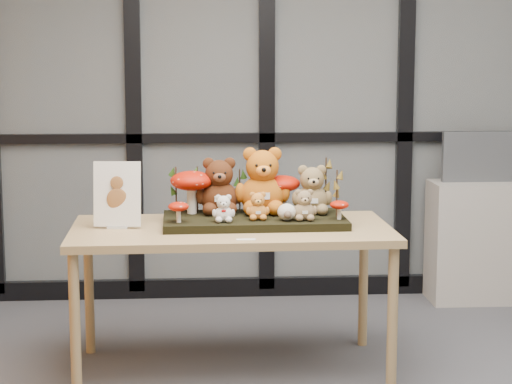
{
  "coord_description": "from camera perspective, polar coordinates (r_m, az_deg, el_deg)",
  "views": [
    {
      "loc": [
        -0.93,
        -3.47,
        1.62
      ],
      "look_at": [
        -0.62,
        1.01,
        0.92
      ],
      "focal_mm": 65.0,
      "sensor_mm": 36.0,
      "label": 1
    }
  ],
  "objects": [
    {
      "name": "room_shell",
      "position": [
        3.59,
        11.23,
        9.62
      ],
      "size": [
        5.0,
        5.0,
        5.0
      ],
      "color": "#B2B0A8",
      "rests_on": "floor"
    },
    {
      "name": "glass_partition",
      "position": [
        6.01,
        4.98,
        6.88
      ],
      "size": [
        4.9,
        0.06,
        2.78
      ],
      "color": "#2D383F",
      "rests_on": "floor"
    },
    {
      "name": "display_table",
      "position": [
        4.61,
        -1.52,
        -2.97
      ],
      "size": [
        1.6,
        0.82,
        0.74
      ],
      "rotation": [
        0.0,
        0.0,
        0.02
      ],
      "color": "#A48059",
      "rests_on": "floor"
    },
    {
      "name": "diorama_tray",
      "position": [
        4.66,
        -0.11,
        -1.76
      ],
      "size": [
        0.92,
        0.47,
        0.04
      ],
      "primitive_type": "cube",
      "rotation": [
        0.0,
        0.0,
        0.02
      ],
      "color": "black",
      "rests_on": "display_table"
    },
    {
      "name": "bear_pooh_yellow",
      "position": [
        4.74,
        0.39,
        0.93
      ],
      "size": [
        0.29,
        0.26,
        0.37
      ],
      "primitive_type": null,
      "rotation": [
        0.0,
        0.0,
        0.02
      ],
      "color": "#BD5F12",
      "rests_on": "diorama_tray"
    },
    {
      "name": "bear_brown_medium",
      "position": [
        4.74,
        -2.28,
        0.58
      ],
      "size": [
        0.24,
        0.22,
        0.32
      ],
      "primitive_type": null,
      "rotation": [
        0.0,
        0.0,
        0.02
      ],
      "color": "#45200E",
      "rests_on": "diorama_tray"
    },
    {
      "name": "bear_tan_back",
      "position": [
        4.74,
        3.46,
        0.32
      ],
      "size": [
        0.21,
        0.19,
        0.27
      ],
      "primitive_type": null,
      "rotation": [
        0.0,
        0.0,
        0.02
      ],
      "color": "olive",
      "rests_on": "diorama_tray"
    },
    {
      "name": "bear_small_yellow",
      "position": [
        4.57,
        0.11,
        -0.77
      ],
      "size": [
        0.12,
        0.11,
        0.15
      ],
      "primitive_type": null,
      "rotation": [
        0.0,
        0.0,
        0.02
      ],
      "color": "orange",
      "rests_on": "diorama_tray"
    },
    {
      "name": "bear_white_bow",
      "position": [
        4.51,
        -2.02,
        -0.92
      ],
      "size": [
        0.11,
        0.1,
        0.15
      ],
      "primitive_type": null,
      "rotation": [
        0.0,
        0.0,
        0.02
      ],
      "color": "silver",
      "rests_on": "diorama_tray"
    },
    {
      "name": "bear_beige_small",
      "position": [
        4.56,
        2.98,
        -0.69
      ],
      "size": [
        0.13,
        0.12,
        0.17
      ],
      "primitive_type": null,
      "rotation": [
        0.0,
        0.0,
        0.02
      ],
      "color": "#907550",
      "rests_on": "diorama_tray"
    },
    {
      "name": "plush_cream_hedgehog",
      "position": [
        4.55,
        1.91,
        -1.19
      ],
      "size": [
        0.07,
        0.06,
        0.09
      ],
      "primitive_type": null,
      "rotation": [
        0.0,
        0.0,
        0.02
      ],
      "color": "beige",
      "rests_on": "diorama_tray"
    },
    {
      "name": "mushroom_back_left",
      "position": [
        4.74,
        -3.98,
        0.12
      ],
      "size": [
        0.22,
        0.22,
        0.24
      ],
      "primitive_type": null,
      "color": "#A71405",
      "rests_on": "diorama_tray"
    },
    {
      "name": "mushroom_back_right",
      "position": [
        4.8,
        1.62,
        0.03
      ],
      "size": [
        0.19,
        0.19,
        0.21
      ],
      "primitive_type": null,
      "color": "#A71405",
      "rests_on": "diorama_tray"
    },
    {
      "name": "mushroom_front_left",
      "position": [
        4.51,
        -4.79,
        -1.18
      ],
      "size": [
        0.1,
        0.1,
        0.11
      ],
      "primitive_type": null,
      "color": "#A71405",
      "rests_on": "diorama_tray"
    },
    {
      "name": "mushroom_front_right",
      "position": [
        4.6,
        5.15,
        -1.05
      ],
      "size": [
        0.09,
        0.09,
        0.1
      ],
      "primitive_type": null,
      "color": "#A71405",
      "rests_on": "diorama_tray"
    },
    {
      "name": "sprig_green_far_left",
      "position": [
        4.74,
        -4.94,
        0.11
      ],
      "size": [
        0.05,
        0.05,
        0.24
      ],
      "primitive_type": null,
      "color": "#10360C",
      "rests_on": "diorama_tray"
    },
    {
      "name": "sprig_green_mid_left",
      "position": [
        4.79,
        -3.62,
        0.18
      ],
      "size": [
        0.05,
        0.05,
        0.24
      ],
      "primitive_type": null,
      "color": "#10360C",
      "rests_on": "diorama_tray"
    },
    {
      "name": "sprig_dry_far_right",
      "position": [
        4.78,
        4.32,
        0.44
      ],
      "size": [
        0.05,
        0.05,
        0.28
      ],
      "primitive_type": null,
      "color": "brown",
      "rests_on": "diorama_tray"
    },
    {
      "name": "sprig_dry_mid_right",
      "position": [
        4.67,
        4.99,
        -0.06
      ],
      "size": [
        0.05,
        0.05,
        0.24
      ],
      "primitive_type": null,
      "color": "brown",
      "rests_on": "diorama_tray"
    },
    {
      "name": "sprig_green_centre",
      "position": [
        4.81,
        -1.01,
        0.12
      ],
      "size": [
        0.05,
        0.05,
        0.22
      ],
      "primitive_type": null,
      "color": "#10360C",
      "rests_on": "diorama_tray"
    },
    {
      "name": "sign_holder",
      "position": [
        4.59,
        -8.54,
        -0.3
      ],
      "size": [
        0.24,
        0.07,
        0.33
      ],
      "rotation": [
        0.0,
        0.0,
        -0.09
      ],
      "color": "silver",
      "rests_on": "display_table"
    },
    {
      "name": "label_card",
      "position": [
        4.29,
        -0.62,
        -2.94
      ],
      "size": [
        0.09,
        0.03,
        0.0
      ],
      "primitive_type": "cube",
      "color": "white",
      "rests_on": "display_table"
    },
    {
      "name": "cabinet",
      "position": [
        6.13,
        13.33,
        -2.99
      ],
      "size": [
        0.58,
        0.34,
        0.78
      ],
      "primitive_type": "cube",
      "color": "#A79F95",
      "rests_on": "floor"
    },
    {
      "name": "monitor",
      "position": [
        6.06,
        13.46,
        2.12
      ],
      "size": [
        0.45,
        0.05,
        0.32
      ],
      "color": "#4D5055",
      "rests_on": "cabinet"
    }
  ]
}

